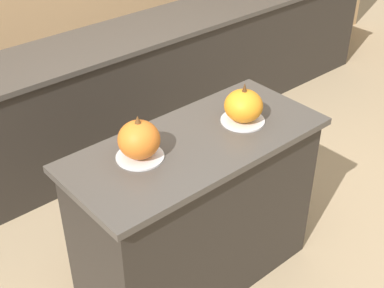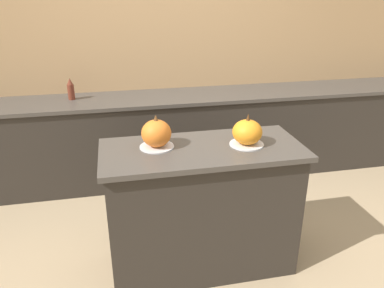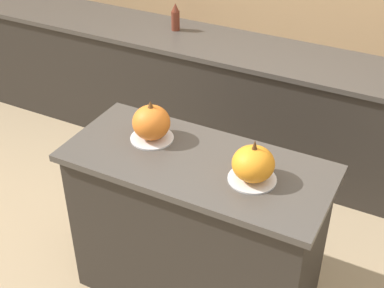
{
  "view_description": "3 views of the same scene",
  "coord_description": "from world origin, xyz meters",
  "views": [
    {
      "loc": [
        -1.41,
        -1.59,
        2.32
      ],
      "look_at": [
        -0.06,
        -0.04,
        0.95
      ],
      "focal_mm": 50.0,
      "sensor_mm": 36.0,
      "label": 1
    },
    {
      "loc": [
        -0.52,
        -2.14,
        1.87
      ],
      "look_at": [
        -0.07,
        0.02,
        0.94
      ],
      "focal_mm": 35.0,
      "sensor_mm": 36.0,
      "label": 2
    },
    {
      "loc": [
        0.94,
        -1.85,
        2.41
      ],
      "look_at": [
        -0.03,
        0.01,
        1.0
      ],
      "focal_mm": 50.0,
      "sensor_mm": 36.0,
      "label": 3
    }
  ],
  "objects": [
    {
      "name": "ground_plane",
      "position": [
        0.0,
        0.0,
        0.0
      ],
      "size": [
        12.0,
        12.0,
        0.0
      ],
      "primitive_type": "plane",
      "color": "tan"
    },
    {
      "name": "kitchen_island",
      "position": [
        0.0,
        0.0,
        0.46
      ],
      "size": [
        1.31,
        0.59,
        0.92
      ],
      "color": "#2D2823",
      "rests_on": "ground_plane"
    },
    {
      "name": "back_counter",
      "position": [
        0.0,
        1.41,
        0.44
      ],
      "size": [
        6.0,
        0.6,
        0.88
      ],
      "color": "#2D2823",
      "rests_on": "ground_plane"
    },
    {
      "name": "pumpkin_cake_left",
      "position": [
        -0.29,
        0.07,
        1.01
      ],
      "size": [
        0.22,
        0.22,
        0.22
      ],
      "color": "silver",
      "rests_on": "kitchen_island"
    },
    {
      "name": "pumpkin_cake_right",
      "position": [
        0.29,
        -0.02,
        1.01
      ],
      "size": [
        0.22,
        0.22,
        0.21
      ],
      "color": "silver",
      "rests_on": "kitchen_island"
    }
  ]
}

